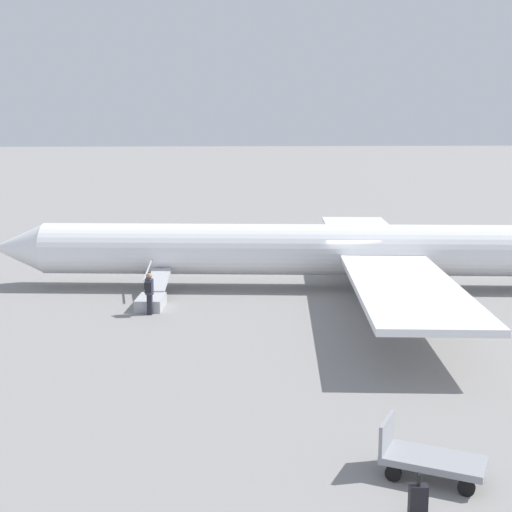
{
  "coord_description": "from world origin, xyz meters",
  "views": [
    {
      "loc": [
        7.68,
        32.9,
        7.53
      ],
      "look_at": [
        4.46,
        0.2,
        1.69
      ],
      "focal_mm": 50.0,
      "sensor_mm": 36.0,
      "label": 1
    }
  ],
  "objects_px": {
    "luggage_cart": "(428,458)",
    "suitcase": "(418,500)",
    "airplane_main": "(369,250)",
    "passenger": "(149,291)",
    "boarding_stairs": "(152,298)"
  },
  "relations": [
    {
      "from": "luggage_cart",
      "to": "airplane_main",
      "type": "bearing_deg",
      "value": -70.53
    },
    {
      "from": "passenger",
      "to": "suitcase",
      "type": "bearing_deg",
      "value": -152.04
    },
    {
      "from": "airplane_main",
      "to": "luggage_cart",
      "type": "bearing_deg",
      "value": 87.0
    },
    {
      "from": "airplane_main",
      "to": "luggage_cart",
      "type": "xyz_separation_m",
      "value": [
        3.48,
        18.68,
        -1.44
      ]
    },
    {
      "from": "passenger",
      "to": "luggage_cart",
      "type": "relative_size",
      "value": 0.71
    },
    {
      "from": "airplane_main",
      "to": "luggage_cart",
      "type": "relative_size",
      "value": 14.32
    },
    {
      "from": "boarding_stairs",
      "to": "passenger",
      "type": "bearing_deg",
      "value": -173.94
    },
    {
      "from": "airplane_main",
      "to": "luggage_cart",
      "type": "distance_m",
      "value": 19.06
    },
    {
      "from": "airplane_main",
      "to": "boarding_stairs",
      "type": "relative_size",
      "value": 8.55
    },
    {
      "from": "airplane_main",
      "to": "passenger",
      "type": "bearing_deg",
      "value": 28.63
    },
    {
      "from": "boarding_stairs",
      "to": "suitcase",
      "type": "distance_m",
      "value": 18.7
    },
    {
      "from": "luggage_cart",
      "to": "suitcase",
      "type": "bearing_deg",
      "value": 94.7
    },
    {
      "from": "passenger",
      "to": "suitcase",
      "type": "distance_m",
      "value": 17.31
    },
    {
      "from": "passenger",
      "to": "suitcase",
      "type": "height_order",
      "value": "passenger"
    },
    {
      "from": "airplane_main",
      "to": "boarding_stairs",
      "type": "height_order",
      "value": "airplane_main"
    }
  ]
}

